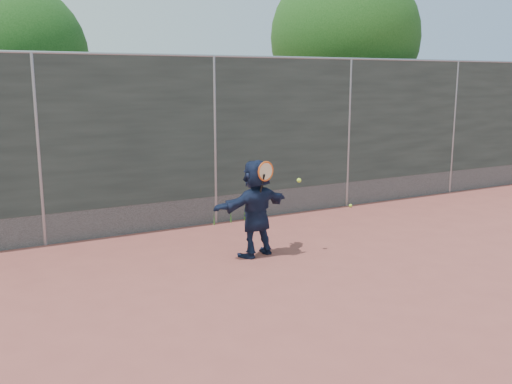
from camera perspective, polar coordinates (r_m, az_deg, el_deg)
ground at (r=7.66m, az=7.09°, el=-8.76°), size 80.00×80.00×0.00m
player at (r=8.46m, az=0.00°, el=-1.61°), size 1.41×0.71×1.45m
ball_ground at (r=11.94m, az=9.43°, el=-1.35°), size 0.07×0.07×0.07m
fence at (r=10.29m, az=-4.15°, el=5.50°), size 20.00×0.06×3.03m
swing_action at (r=8.24m, az=1.30°, el=1.87°), size 0.76×0.13×0.51m
tree_right at (r=14.64m, az=9.32°, el=14.57°), size 3.78×3.60×5.39m
tree_left at (r=12.46m, az=-22.69°, el=11.93°), size 3.15×3.00×4.53m
weed_clump at (r=10.56m, az=-2.32°, el=-2.32°), size 0.68×0.07×0.30m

